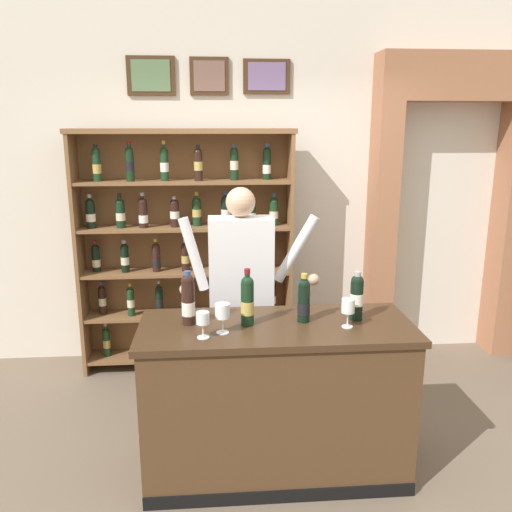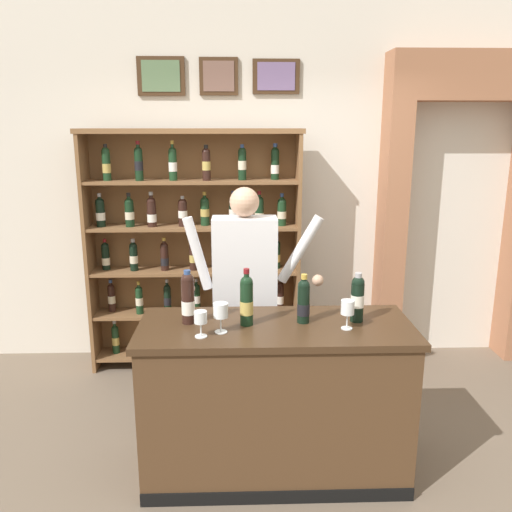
{
  "view_description": "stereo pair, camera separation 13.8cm",
  "coord_description": "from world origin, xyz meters",
  "px_view_note": "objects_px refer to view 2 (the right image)",
  "views": [
    {
      "loc": [
        -0.37,
        -2.82,
        2.07
      ],
      "look_at": [
        -0.13,
        0.1,
        1.34
      ],
      "focal_mm": 36.87,
      "sensor_mm": 36.0,
      "label": 1
    },
    {
      "loc": [
        -0.23,
        -2.83,
        2.07
      ],
      "look_at": [
        -0.13,
        0.1,
        1.34
      ],
      "focal_mm": 36.87,
      "sensor_mm": 36.0,
      "label": 2
    }
  ],
  "objects_px": {
    "tasting_counter": "(275,400)",
    "tasting_bottle_vin_santo": "(304,301)",
    "tasting_bottle_chianti": "(357,297)",
    "wine_glass_right": "(201,318)",
    "shopkeeper": "(245,279)",
    "wine_glass_spare": "(221,311)",
    "wine_glass_left": "(348,309)",
    "tasting_bottle_rosso": "(188,298)",
    "tasting_bottle_riserva": "(247,300)",
    "wine_shelf": "(194,244)"
  },
  "relations": [
    {
      "from": "tasting_bottle_vin_santo",
      "to": "wine_glass_left",
      "type": "bearing_deg",
      "value": -24.98
    },
    {
      "from": "tasting_bottle_chianti",
      "to": "wine_glass_right",
      "type": "xyz_separation_m",
      "value": [
        -0.89,
        -0.21,
        -0.04
      ]
    },
    {
      "from": "tasting_bottle_rosso",
      "to": "wine_glass_spare",
      "type": "distance_m",
      "value": 0.25
    },
    {
      "from": "shopkeeper",
      "to": "wine_glass_spare",
      "type": "height_order",
      "value": "shopkeeper"
    },
    {
      "from": "tasting_bottle_riserva",
      "to": "wine_glass_right",
      "type": "relative_size",
      "value": 2.28
    },
    {
      "from": "tasting_bottle_rosso",
      "to": "tasting_bottle_chianti",
      "type": "height_order",
      "value": "tasting_bottle_rosso"
    },
    {
      "from": "wine_glass_left",
      "to": "wine_glass_right",
      "type": "distance_m",
      "value": 0.82
    },
    {
      "from": "tasting_counter",
      "to": "tasting_bottle_vin_santo",
      "type": "xyz_separation_m",
      "value": [
        0.16,
        0.04,
        0.61
      ]
    },
    {
      "from": "wine_glass_spare",
      "to": "wine_glass_left",
      "type": "xyz_separation_m",
      "value": [
        0.71,
        0.03,
        -0.01
      ]
    },
    {
      "from": "wine_shelf",
      "to": "tasting_bottle_chianti",
      "type": "height_order",
      "value": "wine_shelf"
    },
    {
      "from": "tasting_bottle_chianti",
      "to": "wine_glass_left",
      "type": "xyz_separation_m",
      "value": [
        -0.08,
        -0.12,
        -0.03
      ]
    },
    {
      "from": "tasting_bottle_riserva",
      "to": "tasting_bottle_vin_santo",
      "type": "distance_m",
      "value": 0.33
    },
    {
      "from": "wine_glass_spare",
      "to": "wine_glass_left",
      "type": "height_order",
      "value": "wine_glass_spare"
    },
    {
      "from": "shopkeeper",
      "to": "tasting_bottle_chianti",
      "type": "bearing_deg",
      "value": -43.06
    },
    {
      "from": "tasting_bottle_riserva",
      "to": "wine_glass_spare",
      "type": "height_order",
      "value": "tasting_bottle_riserva"
    },
    {
      "from": "shopkeeper",
      "to": "tasting_bottle_vin_santo",
      "type": "xyz_separation_m",
      "value": [
        0.33,
        -0.61,
        0.05
      ]
    },
    {
      "from": "tasting_bottle_vin_santo",
      "to": "wine_glass_spare",
      "type": "relative_size",
      "value": 1.71
    },
    {
      "from": "wine_shelf",
      "to": "wine_glass_right",
      "type": "height_order",
      "value": "wine_shelf"
    },
    {
      "from": "tasting_bottle_chianti",
      "to": "wine_glass_right",
      "type": "bearing_deg",
      "value": -166.94
    },
    {
      "from": "wine_shelf",
      "to": "tasting_bottle_riserva",
      "type": "bearing_deg",
      "value": -74.41
    },
    {
      "from": "tasting_bottle_chianti",
      "to": "wine_glass_spare",
      "type": "height_order",
      "value": "tasting_bottle_chianti"
    },
    {
      "from": "tasting_bottle_riserva",
      "to": "tasting_bottle_vin_santo",
      "type": "xyz_separation_m",
      "value": [
        0.33,
        0.03,
        -0.02
      ]
    },
    {
      "from": "tasting_counter",
      "to": "shopkeeper",
      "type": "height_order",
      "value": "shopkeeper"
    },
    {
      "from": "tasting_bottle_vin_santo",
      "to": "wine_glass_right",
      "type": "xyz_separation_m",
      "value": [
        -0.58,
        -0.2,
        -0.03
      ]
    },
    {
      "from": "wine_shelf",
      "to": "tasting_counter",
      "type": "height_order",
      "value": "wine_shelf"
    },
    {
      "from": "tasting_bottle_chianti",
      "to": "wine_glass_left",
      "type": "relative_size",
      "value": 1.74
    },
    {
      "from": "tasting_bottle_rosso",
      "to": "wine_shelf",
      "type": "bearing_deg",
      "value": 93.29
    },
    {
      "from": "shopkeeper",
      "to": "wine_glass_right",
      "type": "bearing_deg",
      "value": -107.13
    },
    {
      "from": "tasting_bottle_riserva",
      "to": "tasting_counter",
      "type": "bearing_deg",
      "value": -3.27
    },
    {
      "from": "tasting_bottle_vin_santo",
      "to": "tasting_bottle_chianti",
      "type": "xyz_separation_m",
      "value": [
        0.31,
        0.01,
        0.01
      ]
    },
    {
      "from": "tasting_counter",
      "to": "tasting_bottle_chianti",
      "type": "xyz_separation_m",
      "value": [
        0.48,
        0.05,
        0.62
      ]
    },
    {
      "from": "tasting_counter",
      "to": "wine_glass_spare",
      "type": "relative_size",
      "value": 9.34
    },
    {
      "from": "tasting_counter",
      "to": "wine_glass_spare",
      "type": "bearing_deg",
      "value": -161.81
    },
    {
      "from": "tasting_bottle_vin_santo",
      "to": "tasting_bottle_chianti",
      "type": "height_order",
      "value": "tasting_bottle_chianti"
    },
    {
      "from": "tasting_counter",
      "to": "tasting_bottle_vin_santo",
      "type": "relative_size",
      "value": 5.46
    },
    {
      "from": "shopkeeper",
      "to": "tasting_bottle_vin_santo",
      "type": "bearing_deg",
      "value": -61.58
    },
    {
      "from": "shopkeeper",
      "to": "tasting_bottle_vin_santo",
      "type": "distance_m",
      "value": 0.7
    },
    {
      "from": "tasting_counter",
      "to": "wine_glass_left",
      "type": "xyz_separation_m",
      "value": [
        0.4,
        -0.07,
        0.59
      ]
    },
    {
      "from": "tasting_bottle_vin_santo",
      "to": "wine_glass_right",
      "type": "relative_size",
      "value": 1.98
    },
    {
      "from": "tasting_bottle_rosso",
      "to": "wine_glass_right",
      "type": "xyz_separation_m",
      "value": [
        0.09,
        -0.21,
        -0.05
      ]
    },
    {
      "from": "wine_shelf",
      "to": "shopkeeper",
      "type": "relative_size",
      "value": 1.22
    },
    {
      "from": "tasting_bottle_vin_santo",
      "to": "wine_glass_left",
      "type": "height_order",
      "value": "tasting_bottle_vin_santo"
    },
    {
      "from": "tasting_bottle_rosso",
      "to": "tasting_bottle_riserva",
      "type": "relative_size",
      "value": 0.95
    },
    {
      "from": "tasting_counter",
      "to": "tasting_bottle_vin_santo",
      "type": "distance_m",
      "value": 0.63
    },
    {
      "from": "wine_shelf",
      "to": "wine_glass_left",
      "type": "bearing_deg",
      "value": -58.24
    },
    {
      "from": "tasting_bottle_riserva",
      "to": "wine_glass_spare",
      "type": "distance_m",
      "value": 0.18
    },
    {
      "from": "tasting_bottle_rosso",
      "to": "tasting_bottle_riserva",
      "type": "height_order",
      "value": "tasting_bottle_riserva"
    },
    {
      "from": "tasting_counter",
      "to": "wine_glass_spare",
      "type": "height_order",
      "value": "wine_glass_spare"
    },
    {
      "from": "wine_glass_left",
      "to": "wine_glass_right",
      "type": "relative_size",
      "value": 1.15
    },
    {
      "from": "wine_glass_spare",
      "to": "wine_glass_left",
      "type": "relative_size",
      "value": 1.01
    }
  ]
}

